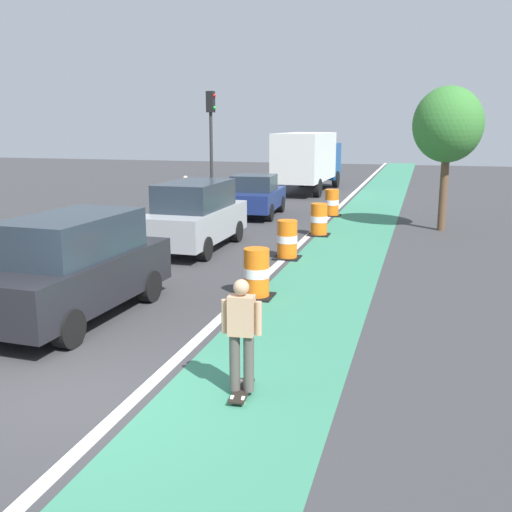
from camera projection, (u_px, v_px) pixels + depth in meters
ground_plane at (73, 394)px, 8.48m from camera, size 100.00×100.00×0.00m
bike_lane_strip at (349, 243)px, 19.11m from camera, size 2.50×80.00×0.01m
lane_divider_stripe at (303, 241)px, 19.51m from camera, size 0.20×80.00×0.01m
skateboarder_on_lane at (242, 334)px, 8.26m from camera, size 0.57×0.81×1.69m
parked_suv_nearest at (74, 267)px, 11.59m from camera, size 2.09×4.68×2.04m
parked_suv_second at (195, 215)px, 18.03m from camera, size 1.95×4.61×2.04m
parked_sedan_third at (255, 196)px, 24.52m from camera, size 2.11×4.20×1.70m
traffic_barrel_front at (257, 274)px, 13.09m from camera, size 0.73×0.73×1.09m
traffic_barrel_mid at (287, 240)px, 16.86m from camera, size 0.73×0.73×1.09m
traffic_barrel_back at (319, 220)px, 20.35m from camera, size 0.73×0.73×1.09m
traffic_barrel_far at (332, 203)px, 24.60m from camera, size 0.73×0.73×1.09m
delivery_truck_down_block at (308, 158)px, 32.90m from camera, size 2.61×7.69×3.23m
traffic_light_corner at (211, 129)px, 26.35m from camera, size 0.41×0.32×5.10m
pedestrian_crossing at (186, 194)px, 24.99m from camera, size 0.34×0.20×1.61m
street_tree_sidewalk at (448, 125)px, 20.64m from camera, size 2.40×2.40×5.00m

